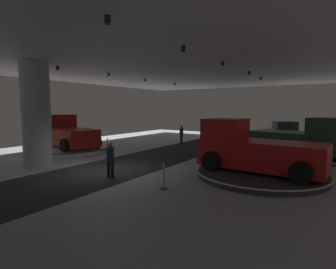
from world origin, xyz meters
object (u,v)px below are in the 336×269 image
(pickup_truck_mid_right, at_px, (253,150))
(display_platform_mid_right, at_px, (260,173))
(display_platform_deep_right, at_px, (284,144))
(display_platform_far_right, at_px, (295,155))
(visitor_walking_far, at_px, (110,158))
(pickup_truck_far_right, at_px, (301,139))
(pickup_truck_mid_left, at_px, (68,134))
(display_car_deep_right, at_px, (284,133))
(column_left, at_px, (36,114))
(visitor_walking_near, at_px, (181,133))
(display_platform_mid_left, at_px, (70,148))

(pickup_truck_mid_right, bearing_deg, display_platform_mid_right, -3.56)
(display_platform_deep_right, distance_m, pickup_truck_mid_right, 11.24)
(display_platform_far_right, bearing_deg, display_platform_deep_right, 106.36)
(display_platform_deep_right, bearing_deg, visitor_walking_far, -106.81)
(pickup_truck_far_right, relative_size, pickup_truck_mid_left, 1.00)
(display_car_deep_right, height_order, display_platform_far_right, display_car_deep_right)
(pickup_truck_mid_left, xyz_separation_m, visitor_walking_far, (8.28, -3.93, -0.30))
(pickup_truck_far_right, bearing_deg, display_car_deep_right, 109.11)
(column_left, bearing_deg, display_platform_deep_right, 57.76)
(visitor_walking_near, bearing_deg, pickup_truck_mid_left, -125.86)
(column_left, height_order, display_platform_mid_right, column_left)
(display_car_deep_right, relative_size, pickup_truck_far_right, 0.81)
(pickup_truck_mid_right, xyz_separation_m, visitor_walking_near, (-8.09, 7.43, -0.29))
(pickup_truck_mid_right, bearing_deg, pickup_truck_far_right, 77.66)
(display_platform_deep_right, xyz_separation_m, display_car_deep_right, (0.01, -0.03, 0.90))
(column_left, relative_size, visitor_walking_near, 3.46)
(display_platform_mid_left, xyz_separation_m, visitor_walking_far, (7.97, -3.86, 0.76))
(column_left, relative_size, display_car_deep_right, 1.20)
(visitor_walking_near, bearing_deg, pickup_truck_far_right, -9.69)
(display_platform_deep_right, xyz_separation_m, pickup_truck_far_right, (1.86, -5.35, 1.00))
(display_platform_mid_left, distance_m, visitor_walking_far, 8.89)
(display_platform_mid_right, height_order, pickup_truck_mid_left, pickup_truck_mid_left)
(display_platform_far_right, bearing_deg, visitor_walking_far, -121.93)
(display_platform_deep_right, height_order, display_car_deep_right, display_car_deep_right)
(display_platform_mid_right, bearing_deg, column_left, -158.74)
(display_car_deep_right, bearing_deg, visitor_walking_near, -153.70)
(display_platform_deep_right, xyz_separation_m, pickup_truck_mid_left, (-12.83, -11.10, 1.04))
(display_platform_far_right, relative_size, display_platform_mid_right, 1.00)
(display_platform_mid_left, distance_m, visitor_walking_near, 8.98)
(display_car_deep_right, distance_m, visitor_walking_near, 8.40)
(pickup_truck_far_right, distance_m, pickup_truck_mid_left, 15.77)
(pickup_truck_far_right, bearing_deg, visitor_walking_far, -123.45)
(pickup_truck_far_right, bearing_deg, visitor_walking_near, 170.31)
(pickup_truck_mid_right, xyz_separation_m, visitor_walking_far, (-5.12, -3.86, -0.29))
(display_platform_mid_right, xyz_separation_m, pickup_truck_mid_right, (-0.32, 0.02, 1.05))
(display_platform_deep_right, relative_size, display_platform_mid_left, 0.84)
(column_left, relative_size, display_platform_far_right, 0.97)
(display_platform_far_right, xyz_separation_m, pickup_truck_mid_left, (-14.37, -5.83, 1.07))
(display_platform_far_right, xyz_separation_m, display_platform_mid_left, (-14.06, -5.91, 0.02))
(display_car_deep_right, bearing_deg, display_platform_mid_right, -85.45)
(pickup_truck_far_right, xyz_separation_m, display_platform_mid_right, (-0.95, -5.85, -1.01))
(pickup_truck_far_right, relative_size, visitor_walking_far, 3.56)
(display_car_deep_right, height_order, display_platform_mid_left, display_car_deep_right)
(display_platform_mid_left, xyz_separation_m, visitor_walking_near, (5.00, 7.42, 0.76))
(display_platform_mid_left, distance_m, pickup_truck_mid_left, 1.10)
(display_car_deep_right, relative_size, pickup_truck_mid_left, 0.81)
(column_left, distance_m, display_platform_mid_right, 11.62)
(display_car_deep_right, bearing_deg, pickup_truck_mid_left, -139.23)
(display_platform_deep_right, distance_m, visitor_walking_far, 15.72)
(display_car_deep_right, height_order, visitor_walking_near, display_car_deep_right)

